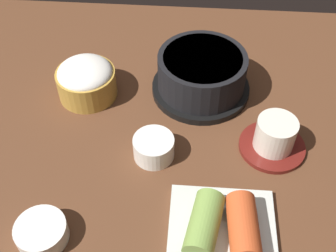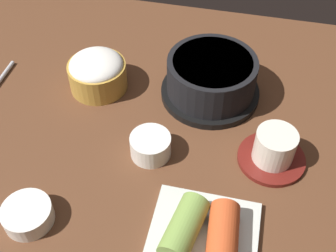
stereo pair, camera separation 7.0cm
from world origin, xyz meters
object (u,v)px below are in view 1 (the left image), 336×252
(side_bowl_near, at_px, (41,232))
(rice_bowl, at_px, (86,79))
(kimchi_plate, at_px, (223,229))
(tea_cup_with_saucer, at_px, (274,137))
(stone_pot, at_px, (202,74))
(banchan_cup_center, at_px, (152,147))

(side_bowl_near, bearing_deg, rice_bowl, 89.03)
(kimchi_plate, height_order, side_bowl_near, kimchi_plate)
(tea_cup_with_saucer, bearing_deg, stone_pot, 132.89)
(stone_pot, xyz_separation_m, side_bowl_near, (-0.21, -0.32, -0.02))
(rice_bowl, distance_m, side_bowl_near, 0.29)
(banchan_cup_center, relative_size, kimchi_plate, 0.44)
(stone_pot, distance_m, kimchi_plate, 0.30)
(rice_bowl, height_order, side_bowl_near, rice_bowl)
(banchan_cup_center, height_order, kimchi_plate, kimchi_plate)
(rice_bowl, height_order, banchan_cup_center, rice_bowl)
(rice_bowl, bearing_deg, kimchi_plate, -48.16)
(rice_bowl, xyz_separation_m, tea_cup_with_saucer, (0.33, -0.10, -0.01))
(stone_pot, xyz_separation_m, rice_bowl, (-0.21, -0.02, -0.00))
(rice_bowl, relative_size, banchan_cup_center, 1.61)
(rice_bowl, distance_m, tea_cup_with_saucer, 0.34)
(rice_bowl, xyz_separation_m, banchan_cup_center, (0.13, -0.13, -0.02))
(kimchi_plate, bearing_deg, rice_bowl, 131.84)
(tea_cup_with_saucer, relative_size, banchan_cup_center, 1.64)
(rice_bowl, bearing_deg, side_bowl_near, -90.97)
(stone_pot, height_order, banchan_cup_center, stone_pot)
(stone_pot, relative_size, side_bowl_near, 2.50)
(stone_pot, bearing_deg, banchan_cup_center, -114.76)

